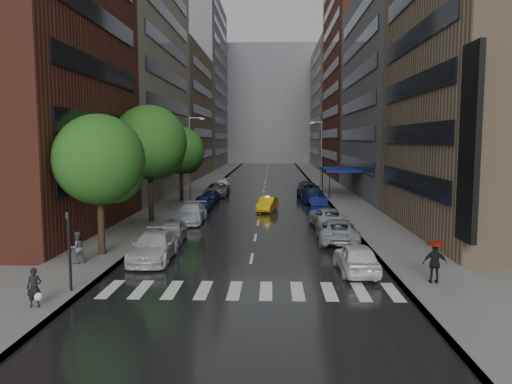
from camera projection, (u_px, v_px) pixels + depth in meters
The scene contains 21 objects.
ground at pixel (248, 278), 24.20m from camera, with size 220.00×220.00×0.00m, color gray.
road at pixel (265, 184), 73.88m from camera, with size 14.00×140.00×0.01m, color black.
sidewalk_left at pixel (204, 184), 74.18m from camera, with size 4.00×140.00×0.15m, color gray.
sidewalk_right at pixel (326, 184), 73.57m from camera, with size 4.00×140.00×0.15m, color gray.
crosswalk at pixel (250, 290), 22.20m from camera, with size 13.15×2.80×0.01m.
buildings_left at pixel (174, 82), 81.42m from camera, with size 8.00×108.00×38.00m.
buildings_right at pixel (361, 86), 78.43m from camera, with size 8.05×109.10×36.00m.
building_far at pixel (269, 105), 139.75m from camera, with size 40.00×14.00×32.00m, color slate.
tree_near at pixel (99, 160), 28.04m from camera, with size 5.11×5.11×8.14m.
tree_mid at pixel (150, 143), 39.53m from camera, with size 5.90×5.90×9.40m.
tree_far at pixel (181, 151), 52.88m from camera, with size 5.02×5.02×8.00m.
taxi at pixel (267, 204), 46.50m from camera, with size 1.36×3.91×1.29m, color #DDA60B.
parked_cars_left at pixel (203, 202), 47.07m from camera, with size 2.62×41.94×1.57m.
parked_cars_right at pixel (319, 204), 45.71m from camera, with size 3.09×43.02×1.58m.
ped_bag_walker at pixel (35, 288), 19.54m from camera, with size 0.67×0.49×1.56m.
ped_black_umbrella at pixel (77, 241), 26.36m from camera, with size 1.04×1.03×2.09m.
ped_red_umbrella at pixel (435, 258), 22.75m from camera, with size 1.12×0.82×2.01m.
traffic_light at pixel (69, 244), 21.53m from camera, with size 0.18×0.15×3.45m.
street_lamp_left at pixel (190, 156), 53.75m from camera, with size 1.74×0.22×9.00m.
street_lamp_right at pixel (321, 152), 68.13m from camera, with size 1.74×0.22×9.00m.
awning at pixel (339, 170), 58.34m from camera, with size 4.00×8.00×3.12m.
Camera 1 is at (1.19, -23.59, 6.75)m, focal length 35.00 mm.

